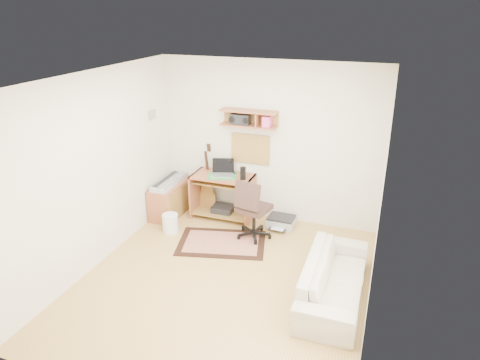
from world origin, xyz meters
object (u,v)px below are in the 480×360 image
(task_chair, at_px, (254,208))
(cabinet, at_px, (171,199))
(desk, at_px, (223,196))
(printer, at_px, (281,222))
(sofa, at_px, (335,273))

(task_chair, bearing_deg, cabinet, -178.88)
(cabinet, bearing_deg, desk, 11.13)
(task_chair, relative_size, cabinet, 1.09)
(cabinet, bearing_deg, printer, 4.89)
(desk, relative_size, cabinet, 1.11)
(desk, distance_m, task_chair, 0.86)
(sofa, bearing_deg, printer, 34.11)
(desk, relative_size, sofa, 0.57)
(desk, xyz_separation_m, sofa, (2.07, -1.57, -0.03))
(task_chair, relative_size, printer, 2.26)
(sofa, bearing_deg, cabinet, 64.71)
(task_chair, xyz_separation_m, printer, (0.31, 0.47, -0.41))
(task_chair, bearing_deg, printer, 68.79)
(desk, distance_m, sofa, 2.60)
(sofa, bearing_deg, task_chair, 51.58)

